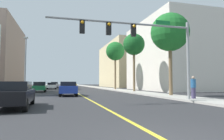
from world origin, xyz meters
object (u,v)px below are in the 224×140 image
at_px(car_silver, 54,85).
at_px(car_yellow, 73,85).
at_px(car_blue, 68,88).
at_px(palm_mid, 134,45).
at_px(palm_far, 115,52).
at_px(car_white, 52,86).
at_px(pedestrian, 193,87).
at_px(traffic_signal_mast, 143,38).
at_px(car_black, 13,94).
at_px(street_lamp, 26,61).
at_px(palm_near, 170,33).
at_px(car_green, 39,87).

distance_m(car_silver, car_yellow, 5.17).
bearing_deg(car_blue, palm_mid, 30.76).
xyz_separation_m(palm_far, car_yellow, (-5.92, 21.81, -6.19)).
distance_m(car_white, pedestrian, 31.89).
xyz_separation_m(car_white, car_silver, (0.36, 12.22, 0.07)).
relative_size(traffic_signal_mast, car_black, 2.15).
distance_m(palm_mid, palm_far, 8.95).
height_order(street_lamp, car_silver, street_lamp).
xyz_separation_m(palm_near, pedestrian, (-0.60, -4.17, -5.21)).
distance_m(palm_near, car_yellow, 40.57).
relative_size(car_black, car_green, 1.15).
relative_size(palm_mid, pedestrian, 4.78).
bearing_deg(car_green, car_blue, 110.50).
height_order(street_lamp, car_black, street_lamp).
height_order(car_green, pedestrian, pedestrian).
bearing_deg(traffic_signal_mast, palm_far, 78.84).
relative_size(car_yellow, car_green, 1.00).
relative_size(car_green, pedestrian, 2.40).
height_order(street_lamp, palm_near, palm_near).
distance_m(car_blue, pedestrian, 11.98).
bearing_deg(pedestrian, car_blue, -76.37).
xyz_separation_m(car_silver, car_yellow, (4.88, 1.70, -0.02)).
relative_size(car_silver, car_black, 0.91).
xyz_separation_m(car_white, car_green, (-1.33, -12.58, 0.04)).
bearing_deg(pedestrian, palm_mid, -125.15).
xyz_separation_m(traffic_signal_mast, car_yellow, (-1.46, 44.42, -3.61)).
bearing_deg(palm_near, traffic_signal_mast, -136.01).
height_order(car_yellow, pedestrian, pedestrian).
distance_m(street_lamp, pedestrian, 22.36).
bearing_deg(car_blue, car_black, -107.28).
xyz_separation_m(palm_far, car_silver, (-10.80, 20.10, -6.18)).
height_order(palm_mid, car_white, palm_mid).
relative_size(palm_far, car_silver, 2.03).
bearing_deg(street_lamp, palm_mid, -14.87).
xyz_separation_m(palm_far, car_white, (-11.16, 7.88, -6.25)).
bearing_deg(car_white, palm_far, -36.24).
xyz_separation_m(car_white, car_yellow, (5.24, 13.92, 0.05)).
height_order(car_blue, pedestrian, pedestrian).
bearing_deg(car_silver, pedestrian, -77.71).
bearing_deg(car_blue, car_yellow, 87.14).
bearing_deg(car_yellow, palm_near, -79.59).
xyz_separation_m(palm_far, pedestrian, (-0.16, -22.05, -5.96)).
distance_m(car_silver, car_blue, 34.10).
height_order(car_black, car_green, car_green).
bearing_deg(traffic_signal_mast, car_white, 102.39).
bearing_deg(palm_mid, traffic_signal_mast, -108.64).
distance_m(palm_mid, car_blue, 11.92).
height_order(palm_far, car_silver, palm_far).
height_order(palm_near, car_green, palm_near).
relative_size(street_lamp, car_silver, 1.79).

